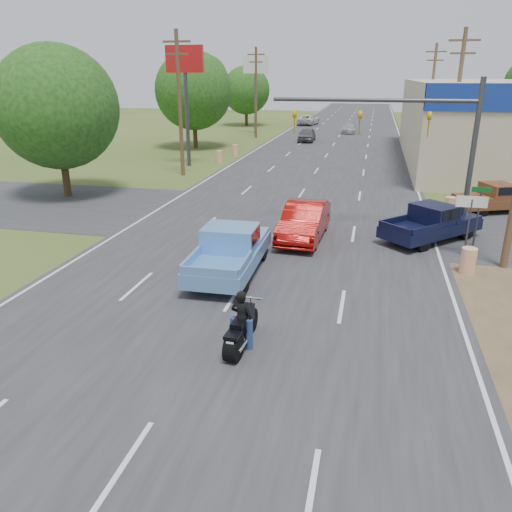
% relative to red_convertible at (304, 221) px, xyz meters
% --- Properties ---
extents(ground, '(200.00, 200.00, 0.00)m').
position_rel_red_convertible_xyz_m(ground, '(-1.40, -14.80, -0.82)').
color(ground, '#3D5421').
rests_on(ground, ground).
extents(main_road, '(15.00, 180.00, 0.02)m').
position_rel_red_convertible_xyz_m(main_road, '(-1.40, 25.20, -0.81)').
color(main_road, '#2D2D30').
rests_on(main_road, ground).
extents(cross_road, '(120.00, 10.00, 0.02)m').
position_rel_red_convertible_xyz_m(cross_road, '(-1.40, 3.20, -0.81)').
color(cross_road, '#2D2D30').
rests_on(cross_road, ground).
extents(utility_pole_2, '(2.00, 0.28, 10.00)m').
position_rel_red_convertible_xyz_m(utility_pole_2, '(8.10, 16.20, 4.50)').
color(utility_pole_2, '#4C3823').
rests_on(utility_pole_2, ground).
extents(utility_pole_3, '(2.00, 0.28, 10.00)m').
position_rel_red_convertible_xyz_m(utility_pole_3, '(8.10, 34.20, 4.50)').
color(utility_pole_3, '#4C3823').
rests_on(utility_pole_3, ground).
extents(utility_pole_5, '(2.00, 0.28, 10.00)m').
position_rel_red_convertible_xyz_m(utility_pole_5, '(-10.90, 13.20, 4.50)').
color(utility_pole_5, '#4C3823').
rests_on(utility_pole_5, ground).
extents(utility_pole_6, '(2.00, 0.28, 10.00)m').
position_rel_red_convertible_xyz_m(utility_pole_6, '(-10.90, 37.20, 4.50)').
color(utility_pole_6, '#4C3823').
rests_on(utility_pole_6, ground).
extents(tree_0, '(7.14, 7.14, 8.84)m').
position_rel_red_convertible_xyz_m(tree_0, '(-15.40, 5.20, 4.44)').
color(tree_0, '#422D19').
rests_on(tree_0, ground).
extents(tree_1, '(7.56, 7.56, 9.36)m').
position_rel_red_convertible_xyz_m(tree_1, '(-14.90, 27.20, 4.75)').
color(tree_1, '#422D19').
rests_on(tree_1, ground).
extents(tree_2, '(6.72, 6.72, 8.32)m').
position_rel_red_convertible_xyz_m(tree_2, '(-15.60, 51.20, 4.13)').
color(tree_2, '#422D19').
rests_on(tree_2, ground).
extents(tree_4, '(9.24, 9.24, 11.44)m').
position_rel_red_convertible_xyz_m(tree_4, '(-56.40, 60.20, 6.00)').
color(tree_4, '#422D19').
rests_on(tree_4, ground).
extents(tree_6, '(8.82, 8.82, 10.92)m').
position_rel_red_convertible_xyz_m(tree_6, '(-31.40, 80.20, 5.69)').
color(tree_6, '#422D19').
rests_on(tree_6, ground).
extents(barrel_0, '(0.56, 0.56, 1.00)m').
position_rel_red_convertible_xyz_m(barrel_0, '(6.60, -2.80, -0.32)').
color(barrel_0, orange).
rests_on(barrel_0, ground).
extents(barrel_1, '(0.56, 0.56, 1.00)m').
position_rel_red_convertible_xyz_m(barrel_1, '(7.00, 5.70, -0.32)').
color(barrel_1, orange).
rests_on(barrel_1, ground).
extents(barrel_2, '(0.56, 0.56, 1.00)m').
position_rel_red_convertible_xyz_m(barrel_2, '(-9.90, 19.20, -0.32)').
color(barrel_2, orange).
rests_on(barrel_2, ground).
extents(barrel_3, '(0.56, 0.56, 1.00)m').
position_rel_red_convertible_xyz_m(barrel_3, '(-9.60, 23.20, -0.32)').
color(barrel_3, orange).
rests_on(barrel_3, ground).
extents(pole_sign_left_near, '(3.00, 0.35, 9.20)m').
position_rel_red_convertible_xyz_m(pole_sign_left_near, '(-11.90, 17.20, 6.35)').
color(pole_sign_left_near, '#3F3F44').
rests_on(pole_sign_left_near, ground).
extents(pole_sign_left_far, '(3.00, 0.35, 9.20)m').
position_rel_red_convertible_xyz_m(pole_sign_left_far, '(-11.90, 41.20, 6.35)').
color(pole_sign_left_far, '#3F3F44').
rests_on(pole_sign_left_far, ground).
extents(lane_sign, '(1.20, 0.08, 2.52)m').
position_rel_red_convertible_xyz_m(lane_sign, '(6.80, -0.80, 1.08)').
color(lane_sign, '#3F3F44').
rests_on(lane_sign, ground).
extents(street_name_sign, '(0.80, 0.08, 2.61)m').
position_rel_red_convertible_xyz_m(street_name_sign, '(7.40, 0.70, 0.79)').
color(street_name_sign, '#3F3F44').
rests_on(street_name_sign, ground).
extents(signal_mast, '(9.12, 0.40, 7.00)m').
position_rel_red_convertible_xyz_m(signal_mast, '(4.42, 2.20, 3.98)').
color(signal_mast, '#3F3F44').
rests_on(signal_mast, ground).
extents(red_convertible, '(1.96, 5.05, 1.64)m').
position_rel_red_convertible_xyz_m(red_convertible, '(0.00, 0.00, 0.00)').
color(red_convertible, '#8E0906').
rests_on(red_convertible, ground).
extents(motorcycle, '(0.73, 2.36, 1.20)m').
position_rel_red_convertible_xyz_m(motorcycle, '(-0.31, -10.10, -0.29)').
color(motorcycle, black).
rests_on(motorcycle, ground).
extents(rider, '(0.62, 0.43, 1.61)m').
position_rel_red_convertible_xyz_m(rider, '(-0.31, -10.03, -0.01)').
color(rider, black).
rests_on(rider, ground).
extents(blue_pickup, '(2.20, 5.50, 1.81)m').
position_rel_red_convertible_xyz_m(blue_pickup, '(-2.12, -4.68, 0.09)').
color(blue_pickup, black).
rests_on(blue_pickup, ground).
extents(navy_pickup, '(4.78, 4.91, 1.64)m').
position_rel_red_convertible_xyz_m(navy_pickup, '(5.68, 1.14, 0.01)').
color(navy_pickup, black).
rests_on(navy_pickup, ground).
extents(brown_pickup, '(5.02, 3.52, 1.55)m').
position_rel_red_convertible_xyz_m(brown_pickup, '(9.53, 7.16, -0.04)').
color(brown_pickup, black).
rests_on(brown_pickup, ground).
extents(distant_car_grey, '(1.85, 4.37, 1.48)m').
position_rel_red_convertible_xyz_m(distant_car_grey, '(-4.58, 35.12, -0.08)').
color(distant_car_grey, '#515155').
rests_on(distant_car_grey, ground).
extents(distant_car_silver, '(1.73, 4.22, 1.22)m').
position_rel_red_convertible_xyz_m(distant_car_silver, '(-0.44, 44.91, -0.21)').
color(distant_car_silver, '#AFAFB4').
rests_on(distant_car_silver, ground).
extents(distant_car_white, '(3.09, 5.50, 1.45)m').
position_rel_red_convertible_xyz_m(distant_car_white, '(-6.96, 54.63, -0.09)').
color(distant_car_white, silver).
rests_on(distant_car_white, ground).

